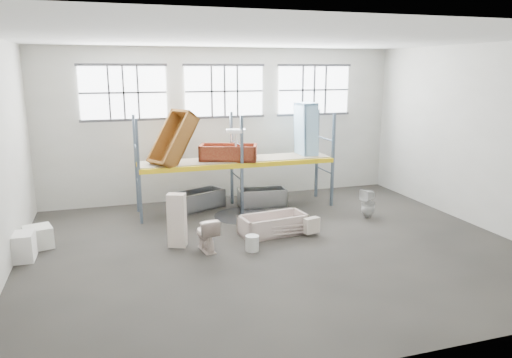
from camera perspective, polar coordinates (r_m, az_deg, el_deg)
name	(u,v)px	position (r m, az deg, el deg)	size (l,w,h in m)	color
floor	(274,249)	(12.03, 2.18, -8.29)	(12.00, 10.00, 0.10)	#403C37
ceiling	(276,36)	(11.23, 2.41, 16.73)	(12.00, 10.00, 0.10)	silver
wall_back	(224,124)	(16.15, -3.83, 6.52)	(12.00, 0.10, 5.00)	#B6B4A8
wall_front	(398,203)	(6.93, 16.59, -2.79)	(12.00, 0.10, 5.00)	beige
wall_right	(482,137)	(14.55, 25.40, 4.58)	(0.10, 10.00, 5.00)	#A8A69C
window_left	(124,93)	(15.51, -15.52, 9.90)	(2.60, 0.04, 1.60)	white
window_mid	(224,91)	(15.96, -3.79, 10.41)	(2.60, 0.04, 1.60)	white
window_right	(314,90)	(17.01, 6.91, 10.51)	(2.60, 0.04, 1.60)	white
rack_upright_la	(139,172)	(13.76, -13.81, 0.81)	(0.08, 0.08, 3.00)	slate
rack_upright_lb	(136,164)	(14.93, -14.13, 1.74)	(0.08, 0.08, 3.00)	slate
rack_upright_ma	(242,166)	(14.25, -1.70, 1.60)	(0.08, 0.08, 3.00)	slate
rack_upright_mb	(232,159)	(15.39, -2.92, 2.45)	(0.08, 0.08, 3.00)	slate
rack_upright_ra	(333,160)	(15.33, 9.16, 2.25)	(0.08, 0.08, 3.00)	slate
rack_upright_rb	(317,154)	(16.39, 7.29, 3.01)	(0.08, 0.08, 3.00)	slate
rack_beam_front	(242,166)	(14.25, -1.70, 1.60)	(6.00, 0.10, 0.14)	yellow
rack_beam_back	(232,159)	(15.39, -2.92, 2.45)	(6.00, 0.10, 0.14)	yellow
shelf_deck	(237,159)	(14.80, -2.34, 2.34)	(5.90, 1.10, 0.03)	gray
wet_patch	(244,216)	(14.44, -1.44, -4.38)	(1.80, 1.80, 0.00)	black
bathtub_beige	(273,224)	(12.83, 2.07, -5.44)	(1.76, 0.83, 0.52)	beige
cistern_spare	(311,225)	(12.78, 6.63, -5.51)	(0.43, 0.21, 0.41)	beige
sink_in_tub	(283,230)	(12.69, 3.30, -6.14)	(0.41, 0.41, 0.14)	silver
toilet_beige	(206,234)	(11.71, -5.95, -6.53)	(0.47, 0.82, 0.84)	silver
cistern_tall	(177,220)	(11.98, -9.40, -4.89)	(0.43, 0.28, 1.35)	#F3DCCB
toilet_white	(368,203)	(14.55, 13.22, -2.85)	(0.38, 0.39, 0.86)	silver
steel_tub_left	(199,200)	(15.18, -6.88, -2.47)	(1.58, 0.74, 0.58)	#989BA0
steel_tub_right	(262,197)	(15.41, 0.72, -2.18)	(1.52, 0.71, 0.56)	#ABB0B4
rust_tub_flat	(228,153)	(14.63, -3.33, 3.16)	(1.72, 0.81, 0.48)	brown
rust_tub_tilted	(173,140)	(14.25, -9.86, 4.66)	(1.77, 0.83, 0.50)	brown
sink_on_shelf	(236,145)	(14.31, -2.40, 4.06)	(0.60, 0.46, 0.53)	white
blue_tub_upright	(306,130)	(15.58, 5.99, 5.85)	(1.74, 0.82, 0.49)	#93C7EC
bucket	(252,243)	(11.69, -0.46, -7.67)	(0.33, 0.33, 0.38)	silver
carton_near	(17,247)	(12.37, -26.63, -7.29)	(0.75, 0.64, 0.64)	white
carton_far	(38,237)	(13.04, -24.56, -6.32)	(0.64, 0.64, 0.53)	white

